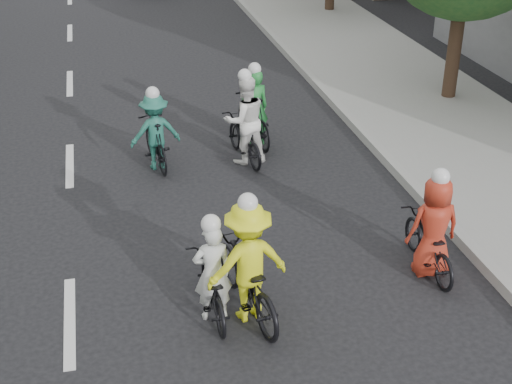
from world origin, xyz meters
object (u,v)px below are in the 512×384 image
object	(u,v)px
cyclist_0	(155,136)
cyclist_2	(254,115)
cyclist_1	(212,282)
cyclist_3	(431,236)
cyclist_5	(245,128)
cyclist_4	(247,271)

from	to	relation	value
cyclist_0	cyclist_2	world-z (taller)	cyclist_2
cyclist_0	cyclist_2	xyz separation A→B (m)	(2.08, 0.68, -0.01)
cyclist_1	cyclist_3	world-z (taller)	cyclist_3
cyclist_0	cyclist_5	world-z (taller)	cyclist_5
cyclist_1	cyclist_2	bearing A→B (deg)	-109.47
cyclist_2	cyclist_5	size ratio (longest dim) A/B	0.97
cyclist_4	cyclist_5	size ratio (longest dim) A/B	1.08
cyclist_2	cyclist_0	bearing A→B (deg)	9.80
cyclist_4	cyclist_2	bearing A→B (deg)	-114.10
cyclist_0	cyclist_2	size ratio (longest dim) A/B	0.91
cyclist_2	cyclist_5	xyz separation A→B (m)	(-0.37, -0.80, 0.06)
cyclist_0	cyclist_5	distance (m)	1.72
cyclist_1	cyclist_4	size ratio (longest dim) A/B	0.77
cyclist_0	cyclist_3	distance (m)	5.74
cyclist_2	cyclist_5	world-z (taller)	cyclist_5
cyclist_1	cyclist_2	size ratio (longest dim) A/B	0.86
cyclist_0	cyclist_1	bearing A→B (deg)	85.10
cyclist_3	cyclist_0	bearing A→B (deg)	-51.06
cyclist_2	cyclist_4	distance (m)	5.78
cyclist_2	cyclist_4	size ratio (longest dim) A/B	0.90
cyclist_1	cyclist_4	bearing A→B (deg)	166.67
cyclist_3	cyclist_5	distance (m)	4.77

